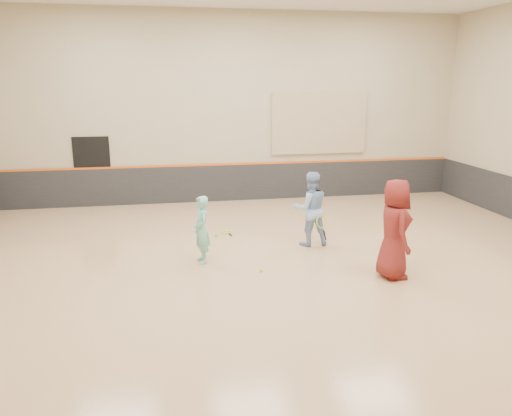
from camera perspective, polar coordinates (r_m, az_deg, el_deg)
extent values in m
cube|color=tan|center=(11.02, 2.13, -6.74)|extent=(15.00, 12.00, 0.20)
cube|color=tan|center=(16.22, -2.43, 11.29)|extent=(15.00, 0.02, 6.00)
cube|color=tan|center=(4.69, 18.54, 3.00)|extent=(15.00, 0.02, 6.00)
cube|color=#232326|center=(16.49, -2.33, 2.92)|extent=(14.90, 0.04, 1.20)
cube|color=#D85914|center=(16.36, -2.34, 5.04)|extent=(14.90, 0.03, 0.06)
cube|color=tan|center=(16.82, 7.24, 9.59)|extent=(3.20, 0.08, 2.00)
cube|color=black|center=(16.40, -18.14, 3.94)|extent=(1.10, 0.05, 2.20)
imported|color=#76CCB9|center=(10.82, -6.25, -2.49)|extent=(0.44, 0.59, 1.49)
imported|color=#90AFDF|center=(11.98, 6.23, -0.08)|extent=(0.88, 0.69, 1.79)
imported|color=maroon|center=(10.28, 15.52, -2.32)|extent=(0.70, 1.02, 2.01)
sphere|color=#D1E234|center=(10.46, 0.59, -7.11)|extent=(0.07, 0.07, 0.07)
sphere|color=#C3DB33|center=(10.13, 17.24, -1.11)|extent=(0.07, 0.07, 0.07)
sphere|color=#BFD932|center=(12.81, -4.59, -3.09)|extent=(0.07, 0.07, 0.07)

